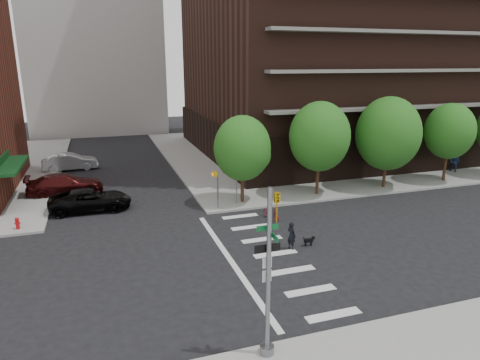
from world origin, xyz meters
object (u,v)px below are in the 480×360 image
(traffic_signal, at_px, (269,287))
(dog_walker, at_px, (291,235))
(scooter, at_px, (271,213))
(pedestrian_far, at_px, (455,162))
(fire_hydrant, at_px, (17,223))
(parked_car_black, at_px, (91,200))
(parked_car_maroon, at_px, (65,184))
(parked_car_silver, at_px, (70,162))

(traffic_signal, relative_size, dog_walker, 3.82)
(scooter, relative_size, pedestrian_far, 0.84)
(traffic_signal, bearing_deg, scooter, 67.10)
(fire_hydrant, relative_size, dog_walker, 0.47)
(parked_car_black, height_order, scooter, parked_car_black)
(scooter, relative_size, dog_walker, 1.01)
(parked_car_black, height_order, pedestrian_far, pedestrian_far)
(dog_walker, bearing_deg, scooter, -27.34)
(parked_car_maroon, relative_size, parked_car_silver, 1.13)
(pedestrian_far, bearing_deg, fire_hydrant, -102.66)
(parked_car_maroon, bearing_deg, traffic_signal, -163.72)
(parked_car_maroon, bearing_deg, parked_car_silver, -2.77)
(traffic_signal, bearing_deg, pedestrian_far, 35.23)
(traffic_signal, height_order, pedestrian_far, traffic_signal)
(dog_walker, bearing_deg, traffic_signal, 131.42)
(dog_walker, distance_m, pedestrian_far, 23.36)
(fire_hydrant, height_order, pedestrian_far, pedestrian_far)
(parked_car_black, distance_m, parked_car_maroon, 4.92)
(parked_car_silver, xyz_separation_m, dog_walker, (12.26, -22.50, -0.02))
(traffic_signal, height_order, parked_car_maroon, traffic_signal)
(fire_hydrant, bearing_deg, parked_car_black, 31.36)
(parked_car_black, distance_m, pedestrian_far, 31.39)
(scooter, xyz_separation_m, pedestrian_far, (20.29, 5.62, 0.68))
(parked_car_black, xyz_separation_m, scooter, (11.10, -5.43, -0.33))
(traffic_signal, distance_m, dog_walker, 9.23)
(parked_car_silver, bearing_deg, dog_walker, -156.32)
(scooter, distance_m, pedestrian_far, 21.06)
(scooter, height_order, pedestrian_far, pedestrian_far)
(fire_hydrant, bearing_deg, pedestrian_far, 4.40)
(traffic_signal, relative_size, pedestrian_far, 3.17)
(parked_car_maroon, xyz_separation_m, dog_walker, (12.26, -14.57, -0.02))
(fire_hydrant, xyz_separation_m, dog_walker, (14.56, -7.48, 0.23))
(fire_hydrant, xyz_separation_m, parked_car_silver, (2.30, 15.02, 0.26))
(traffic_signal, xyz_separation_m, fire_hydrant, (-10.03, 15.29, -2.15))
(parked_car_black, bearing_deg, parked_car_silver, 10.36)
(parked_car_silver, xyz_separation_m, scooter, (12.98, -17.90, -0.39))
(dog_walker, xyz_separation_m, pedestrian_far, (21.00, 10.21, 0.31))
(traffic_signal, xyz_separation_m, parked_car_silver, (-7.73, 30.32, -1.89))
(fire_hydrant, bearing_deg, parked_car_maroon, 72.03)
(parked_car_black, relative_size, parked_car_silver, 1.10)
(parked_car_silver, xyz_separation_m, pedestrian_far, (33.26, -12.29, 0.29))
(parked_car_silver, height_order, dog_walker, parked_car_silver)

